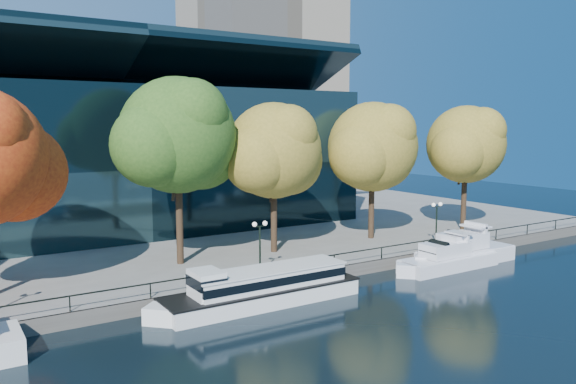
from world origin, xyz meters
TOP-DOWN VIEW (x-y plane):
  - ground at (0.00, 0.00)m, footprint 160.00×160.00m
  - promenade at (0.00, 36.38)m, footprint 90.00×67.08m
  - railing at (0.00, 3.25)m, footprint 88.20×0.08m
  - convention_building at (-4.00, 31.79)m, footprint 50.00×24.57m
  - office_tower at (28.00, 55.00)m, footprint 22.50×22.50m
  - tour_boat at (-3.28, 0.83)m, footprint 15.52×3.46m
  - cruiser_near at (14.65, 0.44)m, footprint 10.60×2.73m
  - cruiser_far at (17.42, 0.98)m, footprint 10.93×3.03m
  - tree_2 at (-4.71, 10.75)m, footprint 11.56×9.48m
  - tree_3 at (3.90, 10.33)m, footprint 10.47×8.58m
  - tree_4 at (15.19, 10.31)m, footprint 10.97×9.00m
  - tree_5 at (26.83, 8.69)m, footprint 10.32×8.46m
  - lamp_1 at (-1.06, 4.50)m, footprint 1.26×0.36m
  - lamp_2 at (17.88, 4.50)m, footprint 1.26×0.36m

SIDE VIEW (x-z plane):
  - ground at x=0.00m, z-range 0.00..0.00m
  - promenade at x=0.00m, z-range 0.00..1.00m
  - cruiser_near at x=14.65m, z-range -0.58..2.49m
  - cruiser_far at x=17.42m, z-range -0.65..2.92m
  - tour_boat at x=-3.28m, z-range -0.22..2.72m
  - railing at x=0.00m, z-range 1.44..2.43m
  - lamp_1 at x=-1.06m, z-range 1.97..6.00m
  - lamp_2 at x=17.88m, z-range 1.97..6.00m
  - convention_building at x=-4.00m, z-range -2.21..19.22m
  - tree_3 at x=3.90m, z-range 3.21..16.37m
  - tree_4 at x=15.19m, z-range 3.14..16.58m
  - tree_5 at x=26.83m, z-range 3.32..16.57m
  - tree_2 at x=-4.71m, z-range 3.68..18.69m
  - office_tower at x=28.00m, z-range 0.07..65.97m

